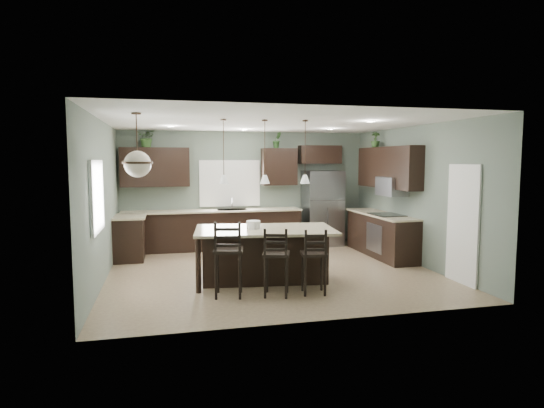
{
  "coord_description": "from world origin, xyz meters",
  "views": [
    {
      "loc": [
        -1.96,
        -8.24,
        2.1
      ],
      "look_at": [
        0.1,
        0.4,
        1.25
      ],
      "focal_mm": 30.0,
      "sensor_mm": 36.0,
      "label": 1
    }
  ],
  "objects_px": {
    "refrigerator": "(323,208)",
    "bar_stool_left": "(228,259)",
    "kitchen_island": "(265,255)",
    "serving_dish": "(253,225)",
    "bar_stool_right": "(314,261)",
    "plant_back_left": "(147,137)",
    "bar_stool_center": "(276,262)"
  },
  "relations": [
    {
      "from": "refrigerator",
      "to": "bar_stool_left",
      "type": "relative_size",
      "value": 1.55
    },
    {
      "from": "kitchen_island",
      "to": "bar_stool_left",
      "type": "height_order",
      "value": "bar_stool_left"
    },
    {
      "from": "serving_dish",
      "to": "bar_stool_right",
      "type": "bearing_deg",
      "value": -51.0
    },
    {
      "from": "bar_stool_right",
      "to": "plant_back_left",
      "type": "relative_size",
      "value": 2.23
    },
    {
      "from": "refrigerator",
      "to": "bar_stool_left",
      "type": "distance_m",
      "value": 4.74
    },
    {
      "from": "kitchen_island",
      "to": "plant_back_left",
      "type": "bearing_deg",
      "value": 129.65
    },
    {
      "from": "bar_stool_left",
      "to": "refrigerator",
      "type": "bearing_deg",
      "value": 64.18
    },
    {
      "from": "serving_dish",
      "to": "bar_stool_center",
      "type": "height_order",
      "value": "bar_stool_center"
    },
    {
      "from": "kitchen_island",
      "to": "plant_back_left",
      "type": "distance_m",
      "value": 4.36
    },
    {
      "from": "refrigerator",
      "to": "bar_stool_right",
      "type": "distance_m",
      "value": 4.24
    },
    {
      "from": "kitchen_island",
      "to": "bar_stool_right",
      "type": "height_order",
      "value": "bar_stool_right"
    },
    {
      "from": "bar_stool_right",
      "to": "bar_stool_left",
      "type": "bearing_deg",
      "value": -177.76
    },
    {
      "from": "plant_back_left",
      "to": "bar_stool_right",
      "type": "bearing_deg",
      "value": -57.49
    },
    {
      "from": "refrigerator",
      "to": "bar_stool_center",
      "type": "xyz_separation_m",
      "value": [
        -2.15,
        -3.9,
        -0.38
      ]
    },
    {
      "from": "bar_stool_right",
      "to": "bar_stool_center",
      "type": "bearing_deg",
      "value": -172.93
    },
    {
      "from": "kitchen_island",
      "to": "refrigerator",
      "type": "bearing_deg",
      "value": 61.45
    },
    {
      "from": "bar_stool_left",
      "to": "kitchen_island",
      "type": "bearing_deg",
      "value": 57.25
    },
    {
      "from": "bar_stool_left",
      "to": "plant_back_left",
      "type": "height_order",
      "value": "plant_back_left"
    },
    {
      "from": "serving_dish",
      "to": "bar_stool_left",
      "type": "distance_m",
      "value": 1.04
    },
    {
      "from": "bar_stool_left",
      "to": "plant_back_left",
      "type": "distance_m",
      "value": 4.62
    },
    {
      "from": "kitchen_island",
      "to": "serving_dish",
      "type": "height_order",
      "value": "serving_dish"
    },
    {
      "from": "bar_stool_left",
      "to": "plant_back_left",
      "type": "xyz_separation_m",
      "value": [
        -1.3,
        3.94,
        2.04
      ]
    },
    {
      "from": "serving_dish",
      "to": "bar_stool_center",
      "type": "bearing_deg",
      "value": -79.22
    },
    {
      "from": "kitchen_island",
      "to": "bar_stool_center",
      "type": "relative_size",
      "value": 2.2
    },
    {
      "from": "serving_dish",
      "to": "bar_stool_left",
      "type": "height_order",
      "value": "bar_stool_left"
    },
    {
      "from": "bar_stool_center",
      "to": "refrigerator",
      "type": "bearing_deg",
      "value": 79.06
    },
    {
      "from": "refrigerator",
      "to": "kitchen_island",
      "type": "bearing_deg",
      "value": -125.46
    },
    {
      "from": "kitchen_island",
      "to": "bar_stool_left",
      "type": "xyz_separation_m",
      "value": [
        -0.75,
        -0.76,
        0.13
      ]
    },
    {
      "from": "refrigerator",
      "to": "bar_stool_left",
      "type": "xyz_separation_m",
      "value": [
        -2.87,
        -3.75,
        -0.33
      ]
    },
    {
      "from": "kitchen_island",
      "to": "bar_stool_right",
      "type": "distance_m",
      "value": 1.1
    },
    {
      "from": "bar_stool_center",
      "to": "bar_stool_right",
      "type": "relative_size",
      "value": 1.03
    },
    {
      "from": "refrigerator",
      "to": "plant_back_left",
      "type": "xyz_separation_m",
      "value": [
        -4.17,
        0.19,
        1.71
      ]
    }
  ]
}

